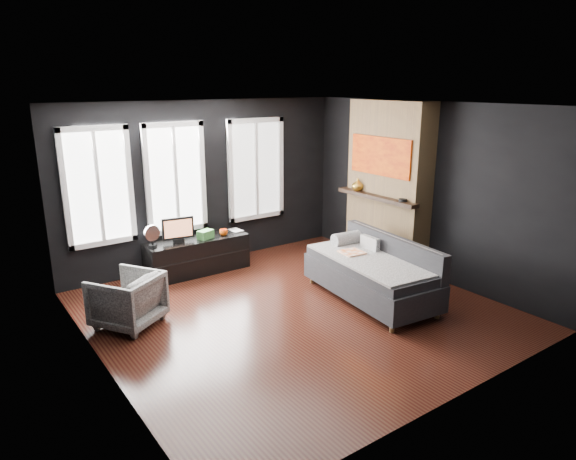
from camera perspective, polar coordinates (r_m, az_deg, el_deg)
floor at (r=6.99m, az=0.77°, el=-8.99°), size 5.00×5.00×0.00m
ceiling at (r=6.33m, az=0.86°, el=13.71°), size 5.00×5.00×0.00m
wall_back at (r=8.63m, az=-9.08°, el=5.12°), size 5.00×0.02×2.70m
wall_left at (r=5.50m, az=-20.74°, el=-2.06°), size 0.02×5.00×2.70m
wall_right at (r=8.22m, az=15.05°, el=4.23°), size 0.02×5.00×2.70m
windows at (r=8.27m, az=-12.12°, el=11.71°), size 4.00×0.16×1.76m
fireplace at (r=8.47m, az=11.07°, el=4.81°), size 0.70×1.62×2.70m
sofa at (r=7.28m, az=9.18°, el=-4.39°), size 1.24×2.15×0.89m
stripe_pillow at (r=7.59m, az=9.07°, el=-1.96°), size 0.09×0.34×0.34m
armchair at (r=6.78m, az=-17.46°, el=-7.14°), size 0.98×0.97×0.75m
media_console at (r=8.38m, az=-10.05°, el=-2.81°), size 1.65×0.53×0.57m
monitor at (r=8.11m, az=-12.14°, el=0.20°), size 0.51×0.19×0.45m
desk_fan at (r=7.98m, az=-14.86°, el=-0.61°), size 0.28×0.28×0.35m
mug at (r=8.38m, az=-7.18°, el=-0.17°), size 0.15×0.13×0.13m
book at (r=8.56m, az=-6.34°, el=0.55°), size 0.17×0.03×0.23m
storage_box at (r=8.26m, az=-9.16°, el=-0.48°), size 0.28×0.23×0.13m
mantel_vase at (r=8.61m, az=7.74°, el=5.00°), size 0.24×0.24×0.20m
mantel_clock at (r=7.94m, az=12.63°, el=3.25°), size 0.14×0.14×0.04m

